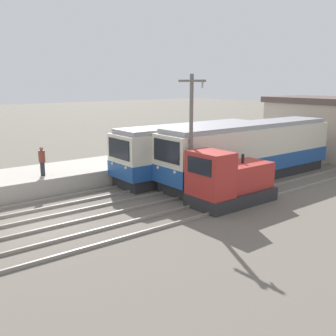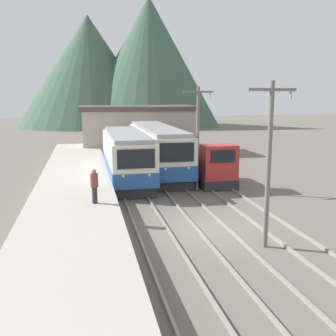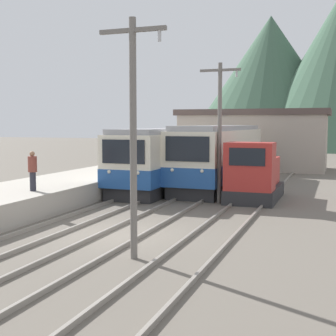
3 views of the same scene
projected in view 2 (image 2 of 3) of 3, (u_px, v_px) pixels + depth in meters
The scene contains 13 objects.
ground_plane at pixel (208, 230), 18.52m from camera, with size 200.00×200.00×0.00m, color #665E54.
platform_left at pixel (71, 229), 17.16m from camera, with size 4.50×54.00×1.00m, color #ADA599.
track_left at pixel (153, 232), 17.98m from camera, with size 1.54×60.00×0.14m.
track_center at pixel (212, 228), 18.55m from camera, with size 1.54×60.00×0.14m.
track_right at pixel (270, 224), 19.16m from camera, with size 1.54×60.00×0.14m.
commuter_train_left at pixel (126, 158), 28.75m from camera, with size 2.84×11.46×3.61m.
commuter_train_center at pixel (157, 151), 31.91m from camera, with size 2.84×14.13×3.78m.
shunting_locomotive at pixel (212, 168), 27.68m from camera, with size 2.40×4.86×3.00m.
catenary_mast_near at pixel (269, 159), 15.76m from camera, with size 2.00×0.20×6.81m.
catenary_mast_mid at pixel (198, 134), 25.59m from camera, with size 2.00×0.20×6.81m.
person_on_platform at pixel (94, 185), 19.18m from camera, with size 0.38×0.38×1.71m.
station_building at pixel (138, 129), 43.11m from camera, with size 12.60×6.30×5.10m.
mountain_backdrop at pixel (120, 67), 80.21m from camera, with size 41.39×32.83×25.59m.
Camera 2 is at (-5.49, -16.91, 6.25)m, focal length 42.00 mm.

